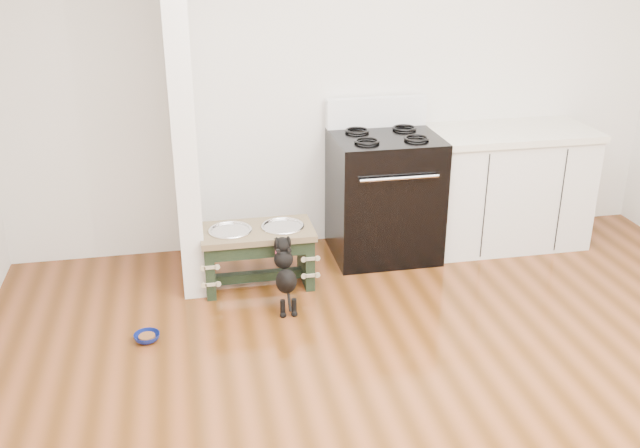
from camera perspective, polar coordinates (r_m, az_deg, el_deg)
The scene contains 8 objects.
ground at distance 3.68m, azimuth 10.70°, elevation -16.68°, with size 5.00×5.00×0.00m, color #4A280D.
room_shell at distance 2.94m, azimuth 12.99°, elevation 8.54°, with size 5.00×5.00×5.00m.
partition_wall at distance 4.80m, azimuth -11.15°, elevation 10.77°, with size 0.15×0.80×2.70m, color silver.
oven_range at distance 5.30m, azimuth 5.13°, elevation 2.42°, with size 0.76×0.69×1.14m.
cabinet_run at distance 5.67m, azimuth 14.64°, elevation 2.86°, with size 1.24×0.64×0.91m.
dog_feeder at distance 4.88m, azimuth -5.03°, elevation -1.73°, with size 0.76×0.41×0.44m.
puppy at distance 4.60m, azimuth -2.81°, elevation -3.87°, with size 0.13×0.39×0.47m.
floor_bowl at distance 4.46m, azimuth -13.67°, elevation -8.80°, with size 0.20×0.20×0.05m.
Camera 1 is at (-1.19, -2.60, 2.32)m, focal length 40.00 mm.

